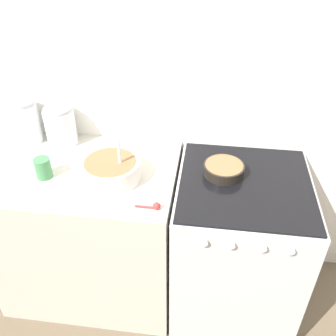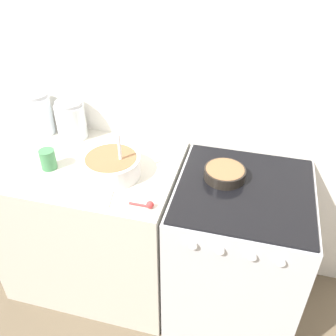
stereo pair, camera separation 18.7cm
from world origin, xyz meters
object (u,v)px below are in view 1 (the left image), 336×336
at_px(storage_jar_left, 27,124).
at_px(tin_can, 43,168).
at_px(stove, 236,245).
at_px(storage_jar_middle, 61,128).
at_px(mixing_bowl, 111,169).
at_px(baking_pan, 224,169).

bearing_deg(storage_jar_left, tin_can, -55.56).
relative_size(stove, storage_jar_middle, 4.03).
relative_size(mixing_bowl, tin_can, 2.73).
height_order(mixing_bowl, baking_pan, mixing_bowl).
distance_m(storage_jar_left, tin_can, 0.40).
distance_m(mixing_bowl, storage_jar_left, 0.63).
bearing_deg(baking_pan, stove, -27.96).
relative_size(stove, mixing_bowl, 3.07).
xyz_separation_m(stove, storage_jar_left, (-1.23, 0.24, 0.56)).
distance_m(mixing_bowl, tin_can, 0.34).
bearing_deg(mixing_bowl, storage_jar_middle, 140.99).
xyz_separation_m(stove, tin_can, (-1.01, -0.08, 0.50)).
bearing_deg(tin_can, stove, 4.77).
distance_m(stove, tin_can, 1.13).
relative_size(stove, storage_jar_left, 3.61).
relative_size(stove, tin_can, 8.38).
bearing_deg(stove, tin_can, -175.23).
relative_size(mixing_bowl, storage_jar_left, 1.18).
distance_m(stove, baking_pan, 0.50).
relative_size(storage_jar_left, storage_jar_middle, 1.11).
bearing_deg(storage_jar_middle, stove, -13.03).
height_order(baking_pan, storage_jar_middle, storage_jar_middle).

